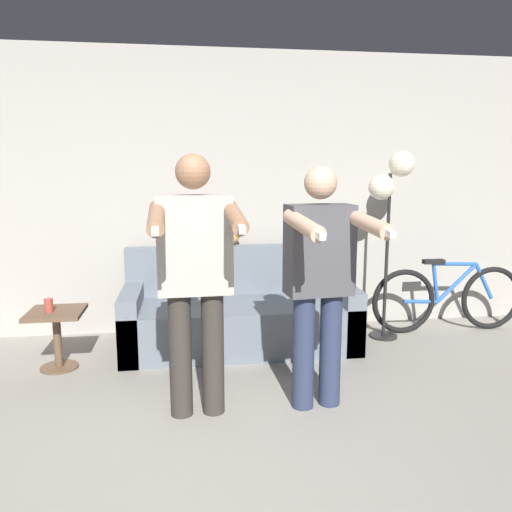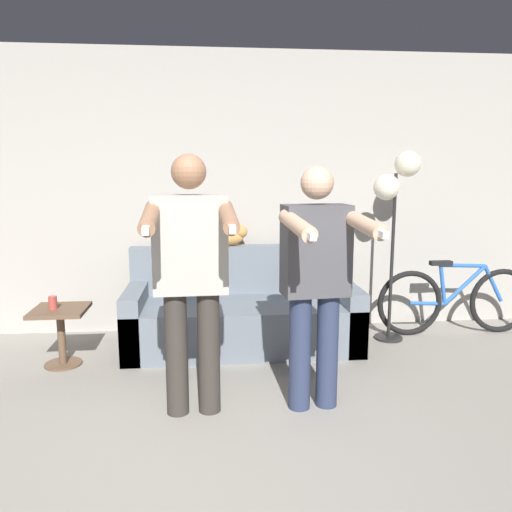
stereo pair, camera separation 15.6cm
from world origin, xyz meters
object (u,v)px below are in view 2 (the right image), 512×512
object	(u,v)px
side_table	(61,325)
bicycle	(456,300)
person_right	(316,274)
cup	(53,303)
person_left	(191,269)
floor_lamp	(396,189)
couch	(242,315)
cat	(230,236)

from	to	relation	value
side_table	bicycle	bearing A→B (deg)	7.14
person_right	cup	size ratio (longest dim) A/B	15.10
person_left	side_table	distance (m)	1.51
floor_lamp	side_table	bearing A→B (deg)	-172.93
person_left	cup	world-z (taller)	person_left
couch	person_left	distance (m)	1.45
couch	cup	bearing A→B (deg)	-166.98
side_table	person_left	bearing A→B (deg)	-40.49
person_left	floor_lamp	bearing A→B (deg)	33.78
cat	side_table	world-z (taller)	cat
person_left	floor_lamp	distance (m)	2.18
person_right	floor_lamp	bearing A→B (deg)	46.59
floor_lamp	cup	xyz separation A→B (m)	(-2.84, -0.37, -0.85)
couch	cat	distance (m)	0.73
couch	person_left	xyz separation A→B (m)	(-0.40, -1.22, 0.67)
couch	side_table	size ratio (longest dim) A/B	4.28
side_table	cup	distance (m)	0.19
couch	bicycle	xyz separation A→B (m)	(2.00, 0.11, 0.06)
couch	floor_lamp	bearing A→B (deg)	0.91
side_table	cup	size ratio (longest dim) A/B	4.50
cup	cat	bearing A→B (deg)	24.72
person_right	floor_lamp	distance (m)	1.65
cat	cup	bearing A→B (deg)	-155.28
cat	bicycle	size ratio (longest dim) A/B	0.28
person_left	cat	distance (m)	1.55
couch	floor_lamp	xyz separation A→B (m)	(1.35, 0.02, 1.10)
side_table	cup	world-z (taller)	cup
side_table	cup	bearing A→B (deg)	-155.50
couch	cat	bearing A→B (deg)	107.34
cup	bicycle	xyz separation A→B (m)	(3.49, 0.45, -0.19)
person_right	cup	xyz separation A→B (m)	(-1.87, 0.88, -0.37)
person_left	cat	world-z (taller)	person_left
floor_lamp	bicycle	world-z (taller)	floor_lamp
person_right	cat	distance (m)	1.59
floor_lamp	cup	bearing A→B (deg)	-172.65
floor_lamp	side_table	distance (m)	3.00
bicycle	cat	bearing A→B (deg)	174.78
person_right	bicycle	bearing A→B (deg)	33.77
couch	side_table	distance (m)	1.48
couch	person_right	world-z (taller)	person_right
cup	bicycle	distance (m)	3.53
person_right	side_table	xyz separation A→B (m)	(-1.82, 0.90, -0.56)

